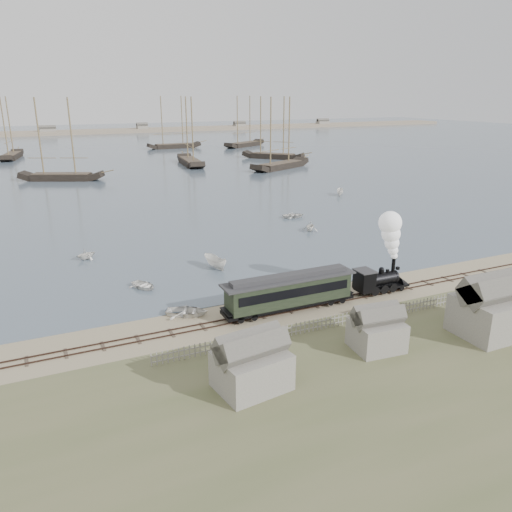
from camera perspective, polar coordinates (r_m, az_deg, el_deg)
name	(u,v)px	position (r m, az deg, el deg)	size (l,w,h in m)	color
ground	(288,301)	(52.24, 3.68, -5.20)	(600.00, 600.00, 0.00)	tan
harbor_water	(87,148)	(214.36, -18.79, 11.61)	(600.00, 336.00, 0.06)	#485867
rail_track	(297,308)	(50.62, 4.76, -5.97)	(120.00, 1.80, 0.16)	#37241E
picket_fence_west	(260,343)	(43.94, 0.47, -9.89)	(19.00, 0.10, 1.20)	slate
picket_fence_east	(432,308)	(53.71, 19.48, -5.59)	(15.00, 0.10, 1.20)	slate
shed_left	(252,387)	(37.97, -0.50, -14.79)	(5.00, 4.00, 4.10)	slate
shed_mid	(376,348)	(44.25, 13.50, -10.23)	(4.00, 3.50, 3.60)	slate
shed_right	(488,333)	(50.13, 25.03, -8.02)	(6.00, 5.00, 5.10)	slate
far_spit	(68,134)	(293.75, -20.66, 12.91)	(500.00, 20.00, 1.80)	gray
locomotive	(389,257)	(55.25, 14.97, -0.12)	(6.83, 2.55, 8.52)	black
passenger_coach	(289,290)	(49.37, 3.83, -3.95)	(13.85, 2.67, 3.36)	black
beached_dinghy	(187,311)	(49.29, -7.88, -6.28)	(4.11, 2.93, 0.85)	silver
rowboat_0	(144,285)	(56.68, -12.70, -3.28)	(3.37, 2.40, 0.70)	silver
rowboat_1	(86,254)	(68.49, -18.86, 0.22)	(2.65, 2.29, 1.40)	silver
rowboat_2	(215,262)	(61.64, -4.71, -0.71)	(3.98, 1.50, 1.54)	silver
rowboat_3	(294,215)	(87.33, 4.33, 4.67)	(3.85, 2.75, 0.80)	silver
rowboat_4	(310,226)	(78.83, 6.21, 3.41)	(2.87, 2.47, 1.51)	silver
rowboat_5	(340,192)	(108.02, 9.56, 7.21)	(3.55, 1.34, 1.37)	silver
schooner_2	(57,139)	(133.61, -21.77, 12.29)	(20.39, 4.71, 20.00)	black
schooner_3	(189,131)	(154.25, -7.64, 13.98)	(22.22, 5.13, 20.00)	black
schooner_4	(281,133)	(145.13, 2.88, 13.87)	(22.67, 5.23, 20.00)	black
schooner_5	(273,128)	(168.21, 1.98, 14.45)	(20.81, 4.80, 20.00)	black
schooner_7	(7,128)	(186.74, -26.53, 12.99)	(20.34, 4.69, 20.00)	black
schooner_8	(173,122)	(203.98, -9.46, 14.86)	(21.10, 4.87, 20.00)	black
schooner_9	(244,121)	(208.06, -1.34, 15.14)	(21.99, 5.07, 20.00)	black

